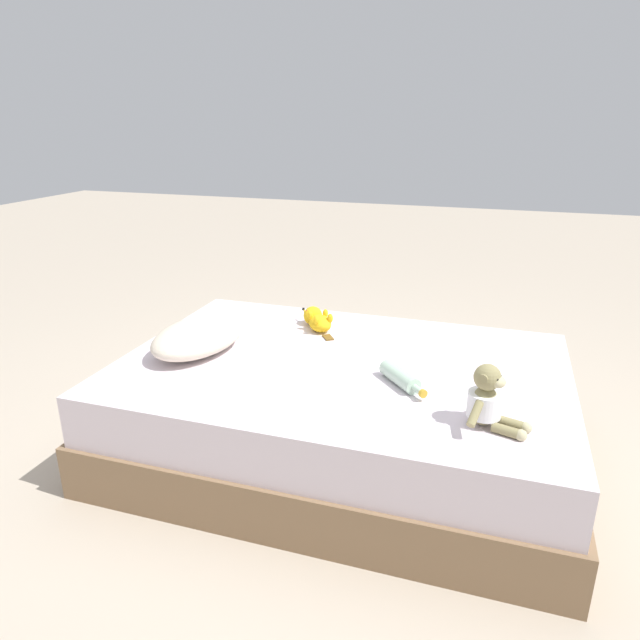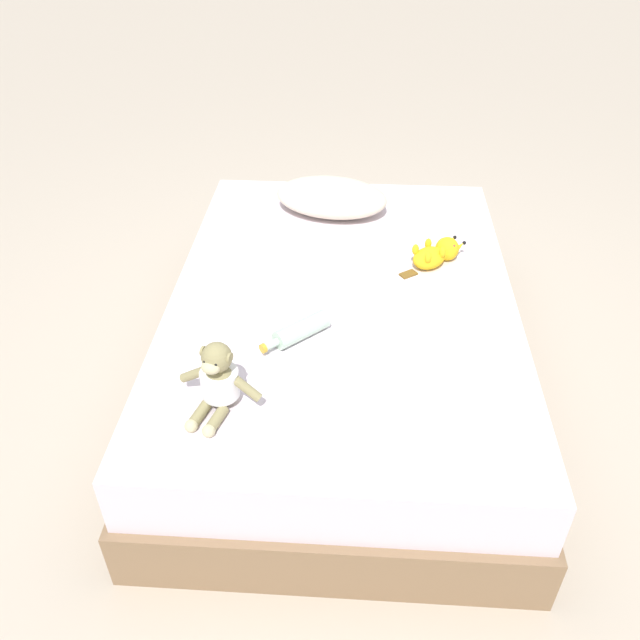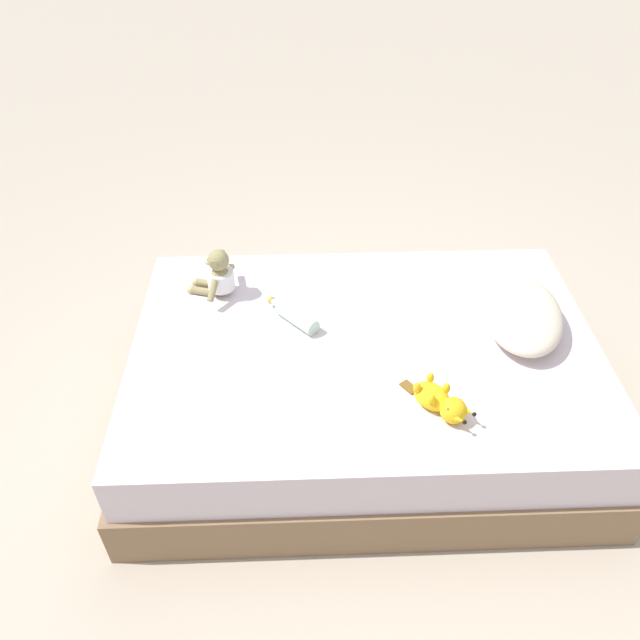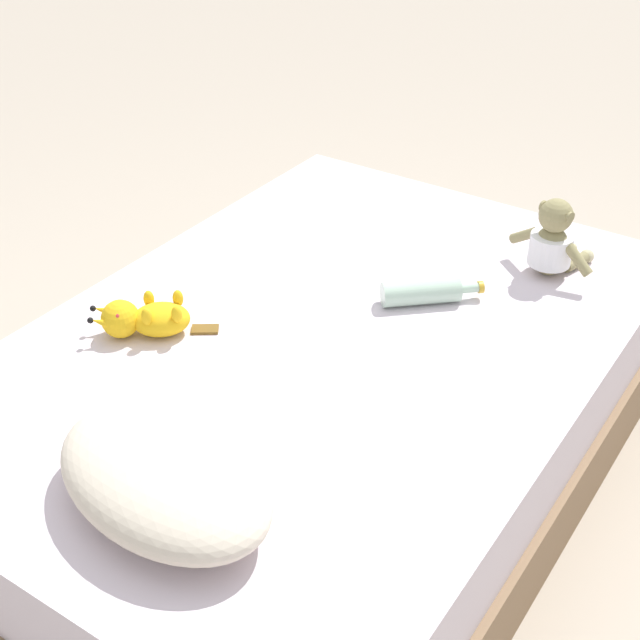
{
  "view_description": "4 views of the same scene",
  "coord_description": "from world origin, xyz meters",
  "px_view_note": "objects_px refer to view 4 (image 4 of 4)",
  "views": [
    {
      "loc": [
        -2.26,
        -0.62,
        1.52
      ],
      "look_at": [
        0.35,
        0.22,
        0.53
      ],
      "focal_mm": 31.9,
      "sensor_mm": 36.0,
      "label": 1
    },
    {
      "loc": [
        0.04,
        -2.13,
        1.96
      ],
      "look_at": [
        -0.07,
        -0.29,
        0.55
      ],
      "focal_mm": 36.87,
      "sensor_mm": 36.0,
      "label": 2
    },
    {
      "loc": [
        1.91,
        -0.26,
        2.23
      ],
      "look_at": [
        -0.04,
        -0.19,
        0.57
      ],
      "focal_mm": 34.66,
      "sensor_mm": 36.0,
      "label": 3
    },
    {
      "loc": [
        -1.06,
        1.59,
        1.78
      ],
      "look_at": [
        0.0,
        0.0,
        0.52
      ],
      "focal_mm": 50.33,
      "sensor_mm": 36.0,
      "label": 4
    }
  ],
  "objects_px": {
    "pillow": "(164,478)",
    "plush_yellow_creature": "(144,318)",
    "glass_bottle": "(424,292)",
    "bed": "(320,408)",
    "plush_monkey": "(554,243)"
  },
  "relations": [
    {
      "from": "pillow",
      "to": "plush_yellow_creature",
      "type": "height_order",
      "value": "pillow"
    },
    {
      "from": "plush_monkey",
      "to": "pillow",
      "type": "bearing_deg",
      "value": 77.6
    },
    {
      "from": "pillow",
      "to": "glass_bottle",
      "type": "distance_m",
      "value": 0.97
    },
    {
      "from": "pillow",
      "to": "glass_bottle",
      "type": "relative_size",
      "value": 2.39
    },
    {
      "from": "pillow",
      "to": "plush_monkey",
      "type": "distance_m",
      "value": 1.35
    },
    {
      "from": "bed",
      "to": "plush_monkey",
      "type": "distance_m",
      "value": 0.81
    },
    {
      "from": "pillow",
      "to": "plush_monkey",
      "type": "height_order",
      "value": "plush_monkey"
    },
    {
      "from": "bed",
      "to": "pillow",
      "type": "bearing_deg",
      "value": 96.7
    },
    {
      "from": "bed",
      "to": "plush_yellow_creature",
      "type": "height_order",
      "value": "plush_yellow_creature"
    },
    {
      "from": "bed",
      "to": "plush_yellow_creature",
      "type": "relative_size",
      "value": 7.01
    },
    {
      "from": "pillow",
      "to": "plush_yellow_creature",
      "type": "bearing_deg",
      "value": -43.11
    },
    {
      "from": "plush_yellow_creature",
      "to": "glass_bottle",
      "type": "distance_m",
      "value": 0.75
    },
    {
      "from": "bed",
      "to": "pillow",
      "type": "distance_m",
      "value": 0.75
    },
    {
      "from": "bed",
      "to": "plush_monkey",
      "type": "xyz_separation_m",
      "value": [
        -0.37,
        -0.64,
        0.33
      ]
    },
    {
      "from": "pillow",
      "to": "glass_bottle",
      "type": "bearing_deg",
      "value": -93.81
    }
  ]
}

